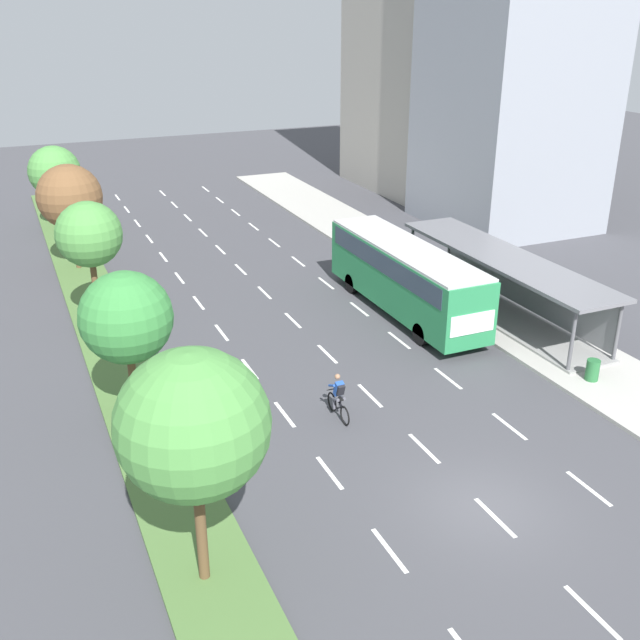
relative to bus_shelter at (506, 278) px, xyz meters
name	(u,v)px	position (x,y,z in m)	size (l,w,h in m)	color
ground_plane	(484,507)	(-9.53, -11.98, -1.86)	(140.00, 140.00, 0.00)	#424247
median_strip	(98,312)	(-17.83, 8.02, -1.80)	(2.60, 52.00, 0.12)	#4C7038
sidewalk_right	(413,264)	(-0.28, 8.02, -1.79)	(4.50, 52.00, 0.15)	#ADAAA3
lane_divider_left	(199,303)	(-13.03, 7.35, -1.86)	(0.14, 49.67, 0.01)	white
lane_divider_center	(265,293)	(-9.53, 7.35, -1.86)	(0.14, 49.67, 0.01)	white
lane_divider_right	(326,283)	(-6.03, 7.35, -1.86)	(0.14, 49.67, 0.01)	white
bus_shelter	(506,278)	(0.00, 0.00, 0.00)	(2.90, 13.42, 2.86)	gray
bus	(405,272)	(-4.28, 2.13, 0.20)	(2.54, 11.29, 3.37)	#28844C
cyclist	(338,398)	(-11.33, -5.56, -1.07)	(0.46, 1.82, 1.71)	black
median_tree_nearest	(193,425)	(-17.96, -11.60, 2.79)	(3.75, 3.75, 6.42)	brown
median_tree_second	(126,318)	(-18.01, -2.73, 2.10)	(3.21, 3.21, 5.46)	brown
median_tree_third	(89,235)	(-17.99, 6.14, 2.59)	(2.91, 2.91, 5.82)	brown
median_tree_fourth	(70,197)	(-17.86, 15.00, 2.28)	(3.51, 3.51, 5.79)	brown
median_tree_fifth	(55,172)	(-17.85, 23.87, 1.93)	(3.32, 3.32, 5.35)	brown
trash_bin	(593,370)	(-1.08, -7.17, -1.29)	(0.52, 0.52, 0.85)	#286B38
building_near_right	(521,11)	(9.79, 13.47, 11.49)	(9.35, 9.97, 26.70)	#8E939E
building_mid_right	(432,7)	(10.07, 24.33, 11.66)	(8.28, 13.75, 27.05)	#A39E93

